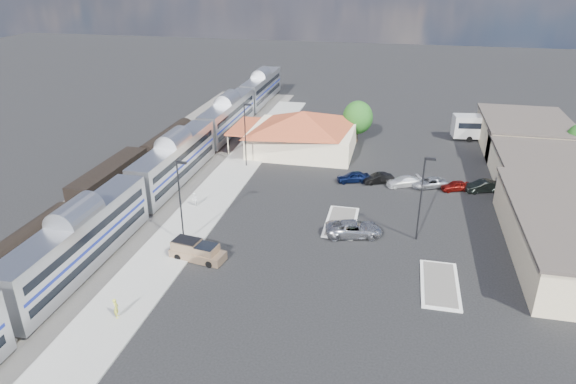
% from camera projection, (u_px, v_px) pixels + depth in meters
% --- Properties ---
extents(ground, '(280.00, 280.00, 0.00)m').
position_uv_depth(ground, '(302.00, 227.00, 55.25)').
color(ground, black).
rests_on(ground, ground).
extents(railbed, '(16.00, 100.00, 0.12)m').
position_uv_depth(railbed, '(155.00, 182.00, 66.46)').
color(railbed, '#4C4944').
rests_on(railbed, ground).
extents(platform, '(5.50, 92.00, 0.18)m').
position_uv_depth(platform, '(215.00, 194.00, 62.90)').
color(platform, gray).
rests_on(platform, ground).
extents(passenger_train, '(3.00, 104.00, 5.55)m').
position_uv_depth(passenger_train, '(176.00, 162.00, 65.08)').
color(passenger_train, silver).
rests_on(passenger_train, ground).
extents(freight_cars, '(2.80, 46.00, 4.00)m').
position_uv_depth(freight_cars, '(111.00, 182.00, 61.68)').
color(freight_cars, black).
rests_on(freight_cars, ground).
extents(station_depot, '(18.35, 12.24, 6.20)m').
position_uv_depth(station_depot, '(303.00, 131.00, 76.23)').
color(station_depot, beige).
rests_on(station_depot, ground).
extents(buildings_east, '(14.40, 51.40, 4.80)m').
position_uv_depth(buildings_east, '(553.00, 179.00, 61.56)').
color(buildings_east, '#C6B28C').
rests_on(buildings_east, ground).
extents(traffic_island_south, '(3.30, 7.50, 0.21)m').
position_uv_depth(traffic_island_south, '(341.00, 222.00, 56.21)').
color(traffic_island_south, silver).
rests_on(traffic_island_south, ground).
extents(traffic_island_north, '(3.30, 7.50, 0.21)m').
position_uv_depth(traffic_island_north, '(440.00, 284.00, 45.34)').
color(traffic_island_north, silver).
rests_on(traffic_island_north, ground).
extents(lamp_plat_s, '(1.08, 0.25, 9.00)m').
position_uv_depth(lamp_plat_s, '(181.00, 196.00, 49.85)').
color(lamp_plat_s, black).
rests_on(lamp_plat_s, ground).
extents(lamp_plat_n, '(1.08, 0.25, 9.00)m').
position_uv_depth(lamp_plat_n, '(246.00, 130.00, 69.44)').
color(lamp_plat_n, black).
rests_on(lamp_plat_n, ground).
extents(lamp_lot, '(1.08, 0.25, 9.00)m').
position_uv_depth(lamp_lot, '(422.00, 192.00, 50.69)').
color(lamp_lot, black).
rests_on(lamp_lot, ground).
extents(tree_depot, '(4.71, 4.71, 6.63)m').
position_uv_depth(tree_depot, '(358.00, 117.00, 79.73)').
color(tree_depot, '#382314').
rests_on(tree_depot, ground).
extents(pickup_truck, '(5.56, 2.76, 1.84)m').
position_uv_depth(pickup_truck, '(198.00, 251.00, 48.99)').
color(pickup_truck, '#A38364').
rests_on(pickup_truck, ground).
extents(suv, '(6.37, 3.98, 1.64)m').
position_uv_depth(suv, '(354.00, 229.00, 53.26)').
color(suv, '#9FA0A7').
rests_on(suv, ground).
extents(coach_bus, '(12.65, 4.36, 3.98)m').
position_uv_depth(coach_bus, '(493.00, 126.00, 81.37)').
color(coach_bus, silver).
rests_on(coach_bus, ground).
extents(person_a, '(0.63, 0.74, 1.73)m').
position_uv_depth(person_a, '(116.00, 308.00, 40.70)').
color(person_a, gold).
rests_on(person_a, platform).
extents(person_b, '(0.66, 0.82, 1.62)m').
position_uv_depth(person_b, '(194.00, 200.00, 59.39)').
color(person_b, white).
rests_on(person_b, platform).
extents(parked_car_a, '(4.50, 2.91, 1.43)m').
position_uv_depth(parked_car_a, '(353.00, 177.00, 66.38)').
color(parked_car_a, '#0B1539').
rests_on(parked_car_a, ground).
extents(parked_car_b, '(4.20, 2.92, 1.31)m').
position_uv_depth(parked_car_b, '(378.00, 178.00, 66.05)').
color(parked_car_b, black).
rests_on(parked_car_b, ground).
extents(parked_car_c, '(4.78, 3.47, 1.29)m').
position_uv_depth(parked_car_c, '(403.00, 181.00, 65.16)').
color(parked_car_c, white).
rests_on(parked_car_c, ground).
extents(parked_car_d, '(5.04, 3.68, 1.27)m').
position_uv_depth(parked_car_d, '(429.00, 183.00, 64.80)').
color(parked_car_d, '#999CA1').
rests_on(parked_car_d, ground).
extents(parked_car_e, '(4.03, 2.76, 1.27)m').
position_uv_depth(parked_car_e, '(456.00, 186.00, 63.91)').
color(parked_car_e, maroon).
rests_on(parked_car_e, ground).
extents(parked_car_f, '(4.75, 3.00, 1.48)m').
position_uv_depth(parked_car_f, '(482.00, 186.00, 63.51)').
color(parked_car_f, black).
rests_on(parked_car_f, ground).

